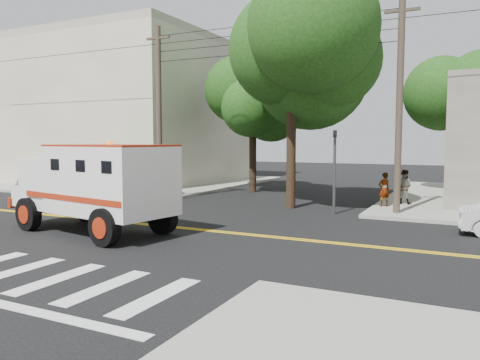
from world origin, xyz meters
The scene contains 14 objects.
ground centered at (0.00, 0.00, 0.00)m, with size 100.00×100.00×0.00m, color black.
sidewalk_nw centered at (-13.50, 13.50, 0.07)m, with size 17.00×17.00×0.15m, color gray.
building_left centered at (-15.50, 15.00, 5.15)m, with size 16.00×14.00×10.00m, color #B1AB91.
utility_pole_left centered at (-5.60, 6.00, 4.50)m, with size 0.28×0.28×9.00m, color #382D23.
utility_pole_right centered at (6.30, 6.20, 4.50)m, with size 0.28×0.28×9.00m, color #382D23.
tree_main centered at (1.94, 6.21, 7.20)m, with size 6.08×5.70×9.85m.
tree_left centered at (-2.68, 11.79, 5.73)m, with size 4.48×4.20×7.70m.
tree_right centered at (8.84, 15.77, 6.09)m, with size 4.80×4.50×8.20m.
traffic_signal centered at (3.80, 5.60, 2.23)m, with size 0.15×0.18×3.60m.
accessibility_sign centered at (-6.20, 6.17, 1.37)m, with size 0.45×0.10×2.02m.
palm_planter centered at (-7.44, 6.62, 1.65)m, with size 3.52×2.63×2.36m.
armored_truck centered at (-2.51, -1.98, 1.73)m, with size 6.99×3.63×3.04m.
pedestrian_a centered at (5.50, 7.95, 0.93)m, with size 0.57×0.37×1.56m, color gray.
pedestrian_b centered at (6.19, 9.26, 0.96)m, with size 0.79×0.62×1.63m, color gray.
Camera 1 is at (9.02, -14.06, 3.18)m, focal length 35.00 mm.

